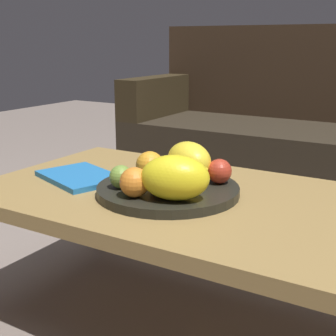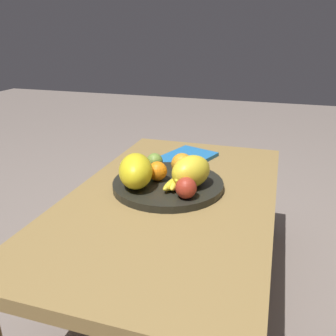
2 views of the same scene
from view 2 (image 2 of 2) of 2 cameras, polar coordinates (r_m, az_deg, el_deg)
ground_plane at (r=1.45m, az=0.62°, el=-18.97°), size 8.00×8.00×0.00m
coffee_table at (r=1.24m, az=0.69°, el=-5.87°), size 1.19×0.68×0.41m
fruit_bowl at (r=1.26m, az=-0.00°, el=-2.64°), size 0.39×0.39×0.03m
melon_large_front at (r=1.20m, az=3.70°, el=-0.56°), size 0.18×0.16×0.11m
melon_smaller_beside at (r=1.20m, az=-5.18°, el=-0.47°), size 0.20×0.17×0.11m
orange_front at (r=1.25m, az=-1.70°, el=-0.50°), size 0.07×0.07×0.07m
orange_left at (r=1.30m, az=-4.93°, el=0.47°), size 0.08×0.08×0.08m
orange_right at (r=1.31m, az=2.05°, el=0.68°), size 0.08×0.08×0.08m
apple_front at (r=1.12m, az=2.90°, el=-3.20°), size 0.07×0.07×0.07m
apple_left at (r=1.36m, az=-2.15°, el=1.07°), size 0.06×0.06×0.06m
banana_bunch at (r=1.21m, az=1.46°, el=-1.72°), size 0.17×0.07×0.06m
magazine at (r=1.54m, az=2.92°, el=1.66°), size 0.30×0.25×0.02m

